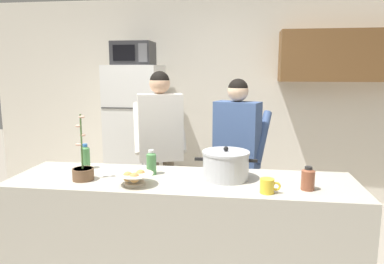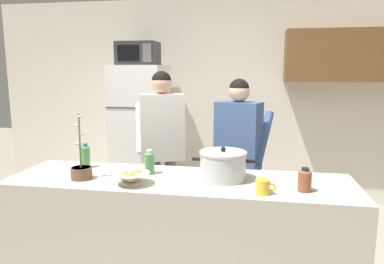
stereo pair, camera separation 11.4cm
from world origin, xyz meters
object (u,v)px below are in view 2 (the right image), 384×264
object	(u,v)px
bottle_mid_counter	(305,180)
person_near_pot	(162,136)
refrigerator	(141,136)
microwave	(138,54)
coffee_mug	(263,187)
potted_orchid	(81,170)
cooking_pot	(223,165)
bottle_far_corner	(149,162)
bottle_near_edge	(86,156)
bread_bowl	(131,177)
person_by_sink	(238,145)

from	to	relation	value
bottle_mid_counter	person_near_pot	bearing A→B (deg)	139.27
refrigerator	microwave	distance (m)	1.02
bottle_mid_counter	refrigerator	bearing A→B (deg)	131.54
person_near_pot	coffee_mug	xyz separation A→B (m)	(0.96, -1.15, -0.09)
microwave	potted_orchid	size ratio (longest dim) A/B	1.01
cooking_pot	bottle_far_corner	size ratio (longest dim) A/B	2.40
refrigerator	microwave	bearing A→B (deg)	-89.93
person_near_pot	cooking_pot	bearing A→B (deg)	-52.49
coffee_mug	bottle_far_corner	size ratio (longest dim) A/B	0.70
microwave	person_near_pot	distance (m)	1.33
bottle_near_edge	potted_orchid	xyz separation A→B (m)	(0.11, -0.29, -0.03)
refrigerator	bottle_far_corner	size ratio (longest dim) A/B	9.40
person_near_pot	cooking_pot	distance (m)	1.12
bread_bowl	bottle_far_corner	bearing A→B (deg)	79.46
refrigerator	coffee_mug	distance (m)	2.55
cooking_pot	person_by_sink	bearing A→B (deg)	84.86
microwave	coffee_mug	xyz separation A→B (m)	(1.48, -2.05, -0.93)
person_by_sink	person_near_pot	bearing A→B (deg)	173.71
person_by_sink	potted_orchid	bearing A→B (deg)	-138.13
person_by_sink	bottle_near_edge	size ratio (longest dim) A/B	8.11
coffee_mug	bread_bowl	distance (m)	0.89
coffee_mug	bottle_near_edge	xyz separation A→B (m)	(-1.39, 0.40, 0.05)
person_near_pot	bottle_mid_counter	size ratio (longest dim) A/B	10.75
person_near_pot	cooking_pot	world-z (taller)	person_near_pot
coffee_mug	bottle_mid_counter	distance (m)	0.28
person_by_sink	bread_bowl	distance (m)	1.23
bottle_far_corner	potted_orchid	world-z (taller)	potted_orchid
bottle_far_corner	potted_orchid	size ratio (longest dim) A/B	0.39
bottle_near_edge	cooking_pot	bearing A→B (deg)	-6.45
potted_orchid	microwave	bearing A→B (deg)	95.80
cooking_pot	coffee_mug	bearing A→B (deg)	-44.06
refrigerator	bread_bowl	distance (m)	2.12
person_by_sink	bottle_near_edge	xyz separation A→B (m)	(-1.19, -0.68, 0.01)
bread_bowl	bottle_far_corner	xyz separation A→B (m)	(0.05, 0.27, 0.04)
person_near_pot	bottle_near_edge	distance (m)	0.88
potted_orchid	bottle_near_edge	bearing A→B (deg)	110.67
coffee_mug	bottle_far_corner	bearing A→B (deg)	159.55
bread_bowl	potted_orchid	size ratio (longest dim) A/B	0.55
microwave	person_near_pot	bearing A→B (deg)	-59.69
person_near_pot	bread_bowl	size ratio (longest dim) A/B	6.53
refrigerator	person_near_pot	xyz separation A→B (m)	(0.52, -0.92, 0.18)
person_by_sink	microwave	bearing A→B (deg)	142.46
person_near_pot	bottle_mid_counter	distance (m)	1.61
cooking_pot	potted_orchid	distance (m)	1.02
person_by_sink	bottle_mid_counter	size ratio (longest dim) A/B	10.32
coffee_mug	cooking_pot	bearing A→B (deg)	135.94
refrigerator	bottle_far_corner	world-z (taller)	refrigerator
bottle_mid_counter	person_by_sink	bearing A→B (deg)	115.91
bottle_mid_counter	potted_orchid	xyz separation A→B (m)	(-1.55, 0.00, -0.01)
coffee_mug	bottle_far_corner	distance (m)	0.89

